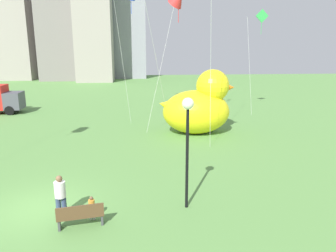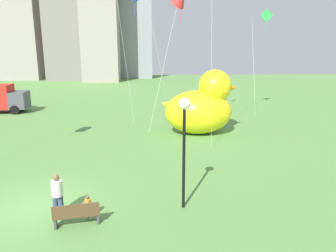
{
  "view_description": "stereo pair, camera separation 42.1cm",
  "coord_description": "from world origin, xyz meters",
  "px_view_note": "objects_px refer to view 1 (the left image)",
  "views": [
    {
      "loc": [
        4.11,
        -12.15,
        6.22
      ],
      "look_at": [
        5.81,
        4.81,
        2.13
      ],
      "focal_mm": 33.92,
      "sensor_mm": 36.0,
      "label": 1
    },
    {
      "loc": [
        4.53,
        -12.18,
        6.22
      ],
      "look_at": [
        5.81,
        4.81,
        2.13
      ],
      "focal_mm": 33.92,
      "sensor_mm": 36.0,
      "label": 2
    }
  ],
  "objects_px": {
    "person_child": "(92,207)",
    "lamppost": "(188,125)",
    "person_adult": "(60,194)",
    "kite_green": "(261,20)",
    "giant_inflatable_duck": "(199,107)",
    "park_bench": "(80,215)"
  },
  "relations": [
    {
      "from": "person_adult",
      "to": "giant_inflatable_duck",
      "type": "relative_size",
      "value": 0.29
    },
    {
      "from": "person_adult",
      "to": "lamppost",
      "type": "relative_size",
      "value": 0.38
    },
    {
      "from": "giant_inflatable_duck",
      "to": "kite_green",
      "type": "relative_size",
      "value": 0.58
    },
    {
      "from": "lamppost",
      "to": "giant_inflatable_duck",
      "type": "bearing_deg",
      "value": 76.66
    },
    {
      "from": "park_bench",
      "to": "person_adult",
      "type": "xyz_separation_m",
      "value": [
        -0.85,
        0.81,
        0.45
      ]
    },
    {
      "from": "park_bench",
      "to": "kite_green",
      "type": "xyz_separation_m",
      "value": [
        14.21,
        20.43,
        8.57
      ]
    },
    {
      "from": "person_adult",
      "to": "person_child",
      "type": "distance_m",
      "value": 1.29
    },
    {
      "from": "lamppost",
      "to": "kite_green",
      "type": "relative_size",
      "value": 0.45
    },
    {
      "from": "park_bench",
      "to": "person_adult",
      "type": "bearing_deg",
      "value": 136.25
    },
    {
      "from": "lamppost",
      "to": "kite_green",
      "type": "distance_m",
      "value": 22.56
    },
    {
      "from": "person_child",
      "to": "kite_green",
      "type": "xyz_separation_m",
      "value": [
        13.88,
        19.94,
        8.53
      ]
    },
    {
      "from": "person_child",
      "to": "giant_inflatable_duck",
      "type": "xyz_separation_m",
      "value": [
        6.45,
        12.27,
        1.54
      ]
    },
    {
      "from": "giant_inflatable_duck",
      "to": "lamppost",
      "type": "xyz_separation_m",
      "value": [
        -2.77,
        -11.66,
        1.35
      ]
    },
    {
      "from": "park_bench",
      "to": "kite_green",
      "type": "relative_size",
      "value": 0.17
    },
    {
      "from": "person_child",
      "to": "kite_green",
      "type": "bearing_deg",
      "value": 55.16
    },
    {
      "from": "park_bench",
      "to": "kite_green",
      "type": "distance_m",
      "value": 26.33
    },
    {
      "from": "giant_inflatable_duck",
      "to": "kite_green",
      "type": "bearing_deg",
      "value": 45.88
    },
    {
      "from": "park_bench",
      "to": "person_child",
      "type": "relative_size",
      "value": 1.81
    },
    {
      "from": "park_bench",
      "to": "person_child",
      "type": "distance_m",
      "value": 0.6
    },
    {
      "from": "person_child",
      "to": "kite_green",
      "type": "relative_size",
      "value": 0.09
    },
    {
      "from": "kite_green",
      "to": "lamppost",
      "type": "bearing_deg",
      "value": -117.83
    },
    {
      "from": "person_child",
      "to": "lamppost",
      "type": "relative_size",
      "value": 0.21
    }
  ]
}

